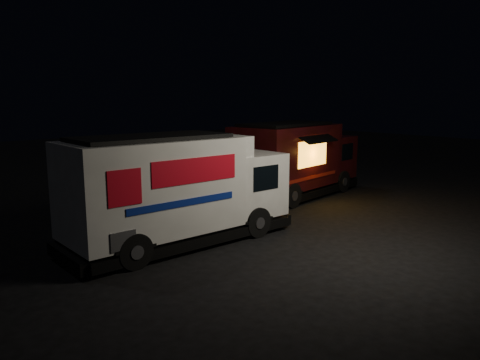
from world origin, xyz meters
The scene contains 3 objects.
ground centered at (0.00, 0.00, 0.00)m, with size 80.00×80.00×0.00m, color black.
white_truck centered at (-3.12, 0.84, 1.65)m, with size 7.30×2.49×3.31m, color white, non-canonical shape.
red_truck centered at (4.56, 3.35, 1.65)m, with size 7.08×2.61×3.30m, color #380A10, non-canonical shape.
Camera 1 is at (-10.54, -10.85, 4.36)m, focal length 35.00 mm.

